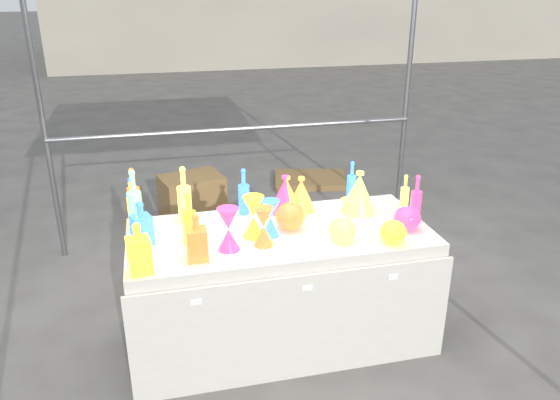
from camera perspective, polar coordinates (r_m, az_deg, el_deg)
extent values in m
plane|color=slate|center=(3.66, 0.00, -13.91)|extent=(80.00, 80.00, 0.00)
cylinder|color=gray|center=(4.55, -23.65, 8.22)|extent=(0.04, 0.04, 2.40)
cylinder|color=gray|center=(4.98, 13.10, 10.57)|extent=(0.04, 0.04, 2.40)
cylinder|color=gray|center=(4.55, -4.34, 7.41)|extent=(3.00, 0.04, 0.04)
cube|color=silver|center=(3.45, 0.00, -8.87)|extent=(1.80, 0.80, 0.75)
cube|color=silver|center=(3.14, 1.81, -13.27)|extent=(1.84, 0.02, 0.68)
cube|color=white|center=(2.90, -8.78, -10.51)|extent=(0.06, 0.00, 0.03)
cube|color=white|center=(2.99, 2.87, -9.17)|extent=(0.06, 0.00, 0.03)
cube|color=white|center=(3.15, 11.72, -7.89)|extent=(0.06, 0.00, 0.03)
cube|color=olive|center=(5.32, -9.15, 0.37)|extent=(0.65, 0.54, 0.41)
cube|color=olive|center=(6.20, 3.20, 2.14)|extent=(0.90, 0.73, 0.07)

